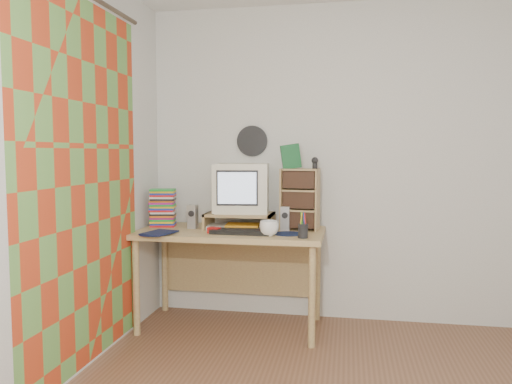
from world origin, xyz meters
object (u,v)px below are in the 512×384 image
at_px(cd_rack, 300,199).
at_px(diary, 149,231).
at_px(keyboard, 241,232).
at_px(desk, 232,246).
at_px(crt_monitor, 241,188).
at_px(dvd_stack, 163,209).
at_px(mug, 269,228).

bearing_deg(cd_rack, diary, -152.38).
xyz_separation_m(keyboard, diary, (-0.66, -0.12, 0.01)).
distance_m(desk, crt_monitor, 0.46).
height_order(dvd_stack, diary, dvd_stack).
xyz_separation_m(dvd_stack, diary, (0.03, -0.36, -0.11)).
distance_m(dvd_stack, diary, 0.38).
distance_m(desk, mug, 0.45).
bearing_deg(desk, diary, -149.14).
distance_m(keyboard, cd_rack, 0.53).
relative_size(desk, diary, 6.33).
xyz_separation_m(desk, keyboard, (0.11, -0.21, 0.15)).
bearing_deg(crt_monitor, keyboard, -85.86).
relative_size(desk, dvd_stack, 5.19).
bearing_deg(cd_rack, desk, -165.54).
xyz_separation_m(crt_monitor, keyboard, (0.06, -0.30, -0.30)).
bearing_deg(mug, desk, 142.40).
relative_size(crt_monitor, cd_rack, 0.86).
height_order(cd_rack, mug, cd_rack).
distance_m(dvd_stack, mug, 0.95).
relative_size(dvd_stack, diary, 1.22).
xyz_separation_m(desk, dvd_stack, (-0.58, 0.04, 0.27)).
distance_m(crt_monitor, mug, 0.51).
bearing_deg(crt_monitor, dvd_stack, 177.44).
relative_size(desk, mug, 10.32).
bearing_deg(keyboard, diary, -168.23).
xyz_separation_m(desk, diary, (-0.55, -0.33, 0.16)).
height_order(mug, diary, mug).
xyz_separation_m(cd_rack, mug, (-0.19, -0.32, -0.18)).
height_order(dvd_stack, cd_rack, cd_rack).
relative_size(keyboard, diary, 1.99).
distance_m(keyboard, diary, 0.67).
bearing_deg(desk, cd_rack, 7.02).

